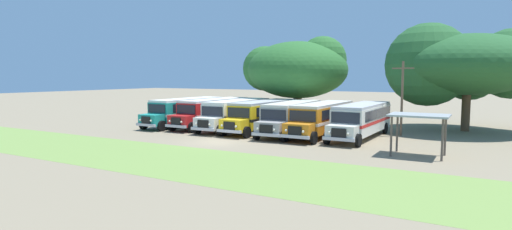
{
  "coord_description": "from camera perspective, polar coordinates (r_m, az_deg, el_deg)",
  "views": [
    {
      "loc": [
        18.33,
        -26.01,
        5.15
      ],
      "look_at": [
        0.0,
        6.4,
        1.6
      ],
      "focal_mm": 28.56,
      "sensor_mm": 36.0,
      "label": 1
    }
  ],
  "objects": [
    {
      "name": "parked_bus_slot_4",
      "position": [
        36.85,
        5.09,
        -0.13
      ],
      "size": [
        3.28,
        10.93,
        2.82
      ],
      "rotation": [
        0.0,
        0.0,
        -1.51
      ],
      "color": "#9E9993",
      "rests_on": "ground_plane"
    },
    {
      "name": "parked_bus_slot_2",
      "position": [
        40.02,
        -2.72,
        0.32
      ],
      "size": [
        2.96,
        10.88,
        2.82
      ],
      "rotation": [
        0.0,
        0.0,
        -1.54
      ],
      "color": "silver",
      "rests_on": "ground_plane"
    },
    {
      "name": "parked_bus_slot_1",
      "position": [
        42.12,
        -5.97,
        0.55
      ],
      "size": [
        2.87,
        10.86,
        2.82
      ],
      "rotation": [
        0.0,
        0.0,
        -1.59
      ],
      "color": "red",
      "rests_on": "ground_plane"
    },
    {
      "name": "ground_plane",
      "position": [
        32.23,
        -5.63,
        -3.77
      ],
      "size": [
        220.0,
        220.0,
        0.0
      ],
      "primitive_type": "plane",
      "color": "#84755B"
    },
    {
      "name": "parked_bus_slot_5",
      "position": [
        35.95,
        9.26,
        -0.32
      ],
      "size": [
        2.77,
        10.85,
        2.82
      ],
      "rotation": [
        0.0,
        0.0,
        -1.58
      ],
      "color": "orange",
      "rests_on": "ground_plane"
    },
    {
      "name": "parked_bus_slot_0",
      "position": [
        43.47,
        -9.72,
        0.66
      ],
      "size": [
        2.95,
        10.87,
        2.82
      ],
      "rotation": [
        0.0,
        0.0,
        -1.6
      ],
      "color": "teal",
      "rests_on": "ground_plane"
    },
    {
      "name": "foreground_grass_strip",
      "position": [
        26.97,
        -14.13,
        -5.72
      ],
      "size": [
        80.0,
        8.09,
        0.01
      ],
      "primitive_type": "cube",
      "color": "olive",
      "rests_on": "ground_plane"
    },
    {
      "name": "parked_bus_slot_3",
      "position": [
        38.51,
        1.03,
        0.13
      ],
      "size": [
        2.86,
        10.86,
        2.82
      ],
      "rotation": [
        0.0,
        0.0,
        -1.59
      ],
      "color": "yellow",
      "rests_on": "ground_plane"
    },
    {
      "name": "parked_bus_slot_6",
      "position": [
        35.38,
        14.58,
        -0.52
      ],
      "size": [
        2.87,
        10.86,
        2.82
      ],
      "rotation": [
        0.0,
        0.0,
        -1.59
      ],
      "color": "silver",
      "rests_on": "ground_plane"
    },
    {
      "name": "broad_shade_tree",
      "position": [
        47.01,
        6.1,
        6.42
      ],
      "size": [
        11.69,
        12.74,
        9.62
      ],
      "color": "brown",
      "rests_on": "ground_plane"
    },
    {
      "name": "secondary_tree",
      "position": [
        43.17,
        27.11,
        6.22
      ],
      "size": [
        14.08,
        12.75,
        10.18
      ],
      "color": "brown",
      "rests_on": "ground_plane"
    },
    {
      "name": "waiting_shelter",
      "position": [
        28.13,
        21.87,
        -0.45
      ],
      "size": [
        3.6,
        2.6,
        2.72
      ],
      "color": "brown",
      "rests_on": "ground_plane"
    },
    {
      "name": "utility_pole",
      "position": [
        37.19,
        19.78,
        2.52
      ],
      "size": [
        1.8,
        0.2,
        6.43
      ],
      "color": "brown",
      "rests_on": "ground_plane"
    }
  ]
}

